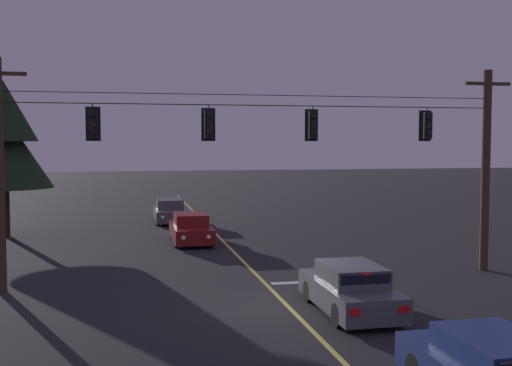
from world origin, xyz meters
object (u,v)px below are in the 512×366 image
traffic_light_leftmost (93,124)px  traffic_light_centre (313,125)px  traffic_light_left_inner (209,124)px  tree_verge_near (4,139)px  car_waiting_near_lane (350,290)px  car_oncoming_trailing (170,212)px  traffic_light_right_inner (427,126)px  car_oncoming_lead (191,229)px

traffic_light_leftmost → traffic_light_centre: (7.43, 0.00, 0.00)m
traffic_light_left_inner → tree_verge_near: 15.42m
traffic_light_left_inner → car_waiting_near_lane: 7.40m
car_oncoming_trailing → car_waiting_near_lane: bearing=-80.4°
traffic_light_centre → car_oncoming_trailing: (-3.83, 16.72, -4.76)m
traffic_light_right_inner → tree_verge_near: tree_verge_near is taller
car_oncoming_lead → traffic_light_leftmost: bearing=-114.8°
traffic_light_centre → traffic_light_right_inner: size_ratio=1.00×
traffic_light_right_inner → car_oncoming_lead: traffic_light_right_inner is taller
car_oncoming_trailing → traffic_light_leftmost: bearing=-102.2°
car_waiting_near_lane → tree_verge_near: (-12.15, 17.22, 4.30)m
traffic_light_left_inner → tree_verge_near: size_ratio=0.15×
car_oncoming_lead → tree_verge_near: 10.73m
traffic_light_centre → car_oncoming_lead: (-3.37, 8.79, -4.76)m
car_waiting_near_lane → car_oncoming_trailing: size_ratio=0.98×
traffic_light_leftmost → traffic_light_left_inner: bearing=0.0°
car_oncoming_lead → car_oncoming_trailing: size_ratio=1.00×
car_oncoming_lead → car_oncoming_trailing: same height
car_oncoming_lead → car_oncoming_trailing: 7.94m
traffic_light_right_inner → traffic_light_centre: bearing=180.0°
traffic_light_right_inner → car_oncoming_lead: bearing=131.2°
traffic_light_left_inner → traffic_light_centre: same height
traffic_light_right_inner → car_waiting_near_lane: size_ratio=0.28×
traffic_light_right_inner → car_oncoming_trailing: traffic_light_right_inner is taller
traffic_light_centre → tree_verge_near: tree_verge_near is taller
car_waiting_near_lane → car_oncoming_trailing: bearing=99.6°
car_waiting_near_lane → car_oncoming_lead: size_ratio=0.98×
traffic_light_centre → car_waiting_near_lane: size_ratio=0.28×
car_oncoming_lead → traffic_light_centre: bearing=-69.0°
traffic_light_leftmost → traffic_light_left_inner: same height
traffic_light_right_inner → car_oncoming_lead: (-7.69, 8.79, -4.76)m
traffic_light_leftmost → car_waiting_near_lane: traffic_light_leftmost is taller
traffic_light_left_inner → car_oncoming_trailing: (-0.19, 16.72, -4.76)m
traffic_light_right_inner → car_oncoming_trailing: size_ratio=0.28×
car_oncoming_lead → traffic_light_left_inner: bearing=-91.8°
traffic_light_leftmost → traffic_light_left_inner: (3.79, 0.00, 0.00)m
traffic_light_left_inner → tree_verge_near: tree_verge_near is taller
traffic_light_centre → car_waiting_near_lane: traffic_light_centre is taller
traffic_light_centre → car_oncoming_trailing: 17.80m
traffic_light_centre → tree_verge_near: (-12.40, 12.68, -0.46)m
traffic_light_leftmost → traffic_light_left_inner: 3.79m
traffic_light_leftmost → car_waiting_near_lane: (7.18, -4.54, -4.76)m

